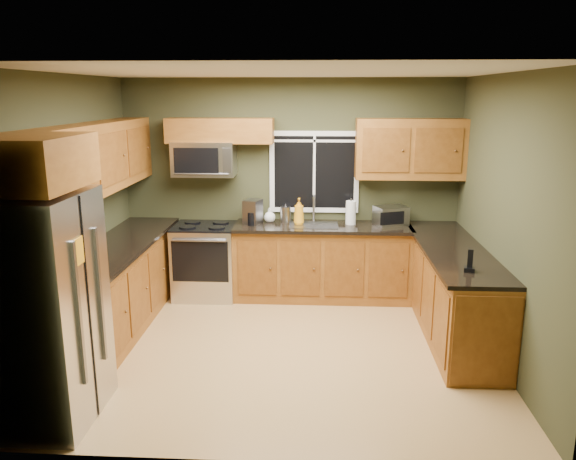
# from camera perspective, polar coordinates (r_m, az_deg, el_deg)

# --- Properties ---
(floor) EXTENTS (4.20, 4.20, 0.00)m
(floor) POSITION_cam_1_polar(r_m,az_deg,el_deg) (5.80, -0.70, -11.93)
(floor) COLOR #B2864E
(floor) RESTS_ON ground
(ceiling) EXTENTS (4.20, 4.20, 0.00)m
(ceiling) POSITION_cam_1_polar(r_m,az_deg,el_deg) (5.23, -0.79, 15.78)
(ceiling) COLOR white
(ceiling) RESTS_ON back_wall
(back_wall) EXTENTS (4.20, 0.00, 4.20)m
(back_wall) POSITION_cam_1_polar(r_m,az_deg,el_deg) (7.12, 0.24, 4.34)
(back_wall) COLOR #34361F
(back_wall) RESTS_ON ground
(front_wall) EXTENTS (4.20, 0.00, 4.20)m
(front_wall) POSITION_cam_1_polar(r_m,az_deg,el_deg) (3.63, -2.67, -4.98)
(front_wall) COLOR #34361F
(front_wall) RESTS_ON ground
(left_wall) EXTENTS (0.00, 3.60, 3.60)m
(left_wall) POSITION_cam_1_polar(r_m,az_deg,el_deg) (5.88, -21.61, 1.36)
(left_wall) COLOR #34361F
(left_wall) RESTS_ON ground
(right_wall) EXTENTS (0.00, 3.60, 3.60)m
(right_wall) POSITION_cam_1_polar(r_m,az_deg,el_deg) (5.62, 21.14, 0.86)
(right_wall) COLOR #34361F
(right_wall) RESTS_ON ground
(window) EXTENTS (1.12, 0.03, 1.02)m
(window) POSITION_cam_1_polar(r_m,az_deg,el_deg) (7.07, 2.68, 5.91)
(window) COLOR white
(window) RESTS_ON back_wall
(base_cabinets_left) EXTENTS (0.60, 2.65, 0.90)m
(base_cabinets_left) POSITION_cam_1_polar(r_m,az_deg,el_deg) (6.43, -16.72, -5.59)
(base_cabinets_left) COLOR brown
(base_cabinets_left) RESTS_ON ground
(countertop_left) EXTENTS (0.65, 2.65, 0.04)m
(countertop_left) POSITION_cam_1_polar(r_m,az_deg,el_deg) (6.28, -16.80, -1.55)
(countertop_left) COLOR black
(countertop_left) RESTS_ON base_cabinets_left
(base_cabinets_back) EXTENTS (2.17, 0.60, 0.90)m
(base_cabinets_back) POSITION_cam_1_polar(r_m,az_deg,el_deg) (7.03, 3.50, -3.36)
(base_cabinets_back) COLOR brown
(base_cabinets_back) RESTS_ON ground
(countertop_back) EXTENTS (2.17, 0.65, 0.04)m
(countertop_back) POSITION_cam_1_polar(r_m,az_deg,el_deg) (6.88, 3.55, 0.32)
(countertop_back) COLOR black
(countertop_back) RESTS_ON base_cabinets_back
(base_cabinets_peninsula) EXTENTS (0.60, 2.52, 0.90)m
(base_cabinets_peninsula) POSITION_cam_1_polar(r_m,az_deg,el_deg) (6.29, 16.33, -6.00)
(base_cabinets_peninsula) COLOR brown
(base_cabinets_peninsula) RESTS_ON ground
(countertop_peninsula) EXTENTS (0.65, 2.50, 0.04)m
(countertop_peninsula) POSITION_cam_1_polar(r_m,az_deg,el_deg) (6.15, 16.38, -1.85)
(countertop_peninsula) COLOR black
(countertop_peninsula) RESTS_ON base_cabinets_peninsula
(upper_cabinets_left) EXTENTS (0.33, 2.65, 0.72)m
(upper_cabinets_left) POSITION_cam_1_polar(r_m,az_deg,el_deg) (6.17, -18.81, 6.94)
(upper_cabinets_left) COLOR brown
(upper_cabinets_left) RESTS_ON left_wall
(upper_cabinets_back_left) EXTENTS (1.30, 0.33, 0.30)m
(upper_cabinets_back_left) POSITION_cam_1_polar(r_m,az_deg,el_deg) (6.97, -6.92, 9.99)
(upper_cabinets_back_left) COLOR brown
(upper_cabinets_back_left) RESTS_ON back_wall
(upper_cabinets_back_right) EXTENTS (1.30, 0.33, 0.72)m
(upper_cabinets_back_right) POSITION_cam_1_polar(r_m,az_deg,el_deg) (6.97, 12.29, 8.05)
(upper_cabinets_back_right) COLOR brown
(upper_cabinets_back_right) RESTS_ON back_wall
(upper_cabinet_over_fridge) EXTENTS (0.72, 0.90, 0.38)m
(upper_cabinet_over_fridge) POSITION_cam_1_polar(r_m,az_deg,el_deg) (4.47, -25.01, 6.26)
(upper_cabinet_over_fridge) COLOR brown
(upper_cabinet_over_fridge) RESTS_ON left_wall
(refrigerator) EXTENTS (0.74, 0.90, 1.80)m
(refrigerator) POSITION_cam_1_polar(r_m,az_deg,el_deg) (4.73, -23.61, -7.42)
(refrigerator) COLOR #B7B7BC
(refrigerator) RESTS_ON ground
(range) EXTENTS (0.76, 0.69, 0.94)m
(range) POSITION_cam_1_polar(r_m,az_deg,el_deg) (7.13, -8.37, -3.07)
(range) COLOR #B7B7BC
(range) RESTS_ON ground
(microwave) EXTENTS (0.76, 0.41, 0.42)m
(microwave) POSITION_cam_1_polar(r_m,az_deg,el_deg) (7.01, -8.51, 7.17)
(microwave) COLOR #B7B7BC
(microwave) RESTS_ON back_wall
(sink) EXTENTS (0.60, 0.42, 0.36)m
(sink) POSITION_cam_1_polar(r_m,az_deg,el_deg) (6.89, 2.60, 0.63)
(sink) COLOR slate
(sink) RESTS_ON countertop_back
(toaster_oven) EXTENTS (0.44, 0.40, 0.23)m
(toaster_oven) POSITION_cam_1_polar(r_m,az_deg,el_deg) (6.97, 10.41, 1.44)
(toaster_oven) COLOR #B7B7BC
(toaster_oven) RESTS_ON countertop_back
(coffee_maker) EXTENTS (0.24, 0.29, 0.30)m
(coffee_maker) POSITION_cam_1_polar(r_m,az_deg,el_deg) (6.91, -3.61, 1.76)
(coffee_maker) COLOR slate
(coffee_maker) RESTS_ON countertop_back
(kettle) EXTENTS (0.15, 0.15, 0.24)m
(kettle) POSITION_cam_1_polar(r_m,az_deg,el_deg) (7.01, -0.24, 1.69)
(kettle) COLOR #B7B7BC
(kettle) RESTS_ON countertop_back
(paper_towel_roll) EXTENTS (0.16, 0.16, 0.32)m
(paper_towel_roll) POSITION_cam_1_polar(r_m,az_deg,el_deg) (6.94, 6.40, 1.77)
(paper_towel_roll) COLOR white
(paper_towel_roll) RESTS_ON countertop_back
(soap_bottle_a) EXTENTS (0.13, 0.14, 0.33)m
(soap_bottle_a) POSITION_cam_1_polar(r_m,az_deg,el_deg) (6.88, 1.12, 1.91)
(soap_bottle_a) COLOR orange
(soap_bottle_a) RESTS_ON countertop_back
(soap_bottle_c) EXTENTS (0.16, 0.16, 0.18)m
(soap_bottle_c) POSITION_cam_1_polar(r_m,az_deg,el_deg) (7.02, -1.87, 1.54)
(soap_bottle_c) COLOR white
(soap_bottle_c) RESTS_ON countertop_back
(cordless_phone) EXTENTS (0.12, 0.12, 0.21)m
(cordless_phone) POSITION_cam_1_polar(r_m,az_deg,el_deg) (5.34, 17.98, -3.39)
(cordless_phone) COLOR black
(cordless_phone) RESTS_ON countertop_peninsula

